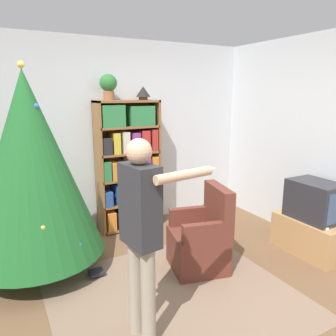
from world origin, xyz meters
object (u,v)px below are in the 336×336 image
(bookshelf, at_px, (129,166))
(standing_person, at_px, (142,227))
(armchair, at_px, (201,240))
(christmas_tree, at_px, (31,166))
(potted_plant, at_px, (108,85))
(television, at_px, (315,201))
(table_lamp, at_px, (143,92))

(bookshelf, bearing_deg, standing_person, -109.07)
(bookshelf, xyz_separation_m, armchair, (0.27, -1.42, -0.58))
(bookshelf, xyz_separation_m, christmas_tree, (-1.31, -0.64, 0.26))
(christmas_tree, height_order, potted_plant, christmas_tree)
(bookshelf, height_order, christmas_tree, christmas_tree)
(television, distance_m, standing_person, 2.41)
(christmas_tree, xyz_separation_m, potted_plant, (1.06, 0.65, 0.82))
(television, xyz_separation_m, armchair, (-1.38, 0.32, -0.33))
(armchair, bearing_deg, potted_plant, -147.13)
(christmas_tree, relative_size, standing_person, 1.38)
(armchair, height_order, potted_plant, potted_plant)
(armchair, bearing_deg, table_lamp, -165.66)
(potted_plant, bearing_deg, table_lamp, 0.00)
(christmas_tree, relative_size, table_lamp, 10.92)
(bookshelf, xyz_separation_m, potted_plant, (-0.24, 0.01, 1.08))
(bookshelf, relative_size, television, 3.02)
(television, distance_m, christmas_tree, 3.19)
(potted_plant, bearing_deg, standing_person, -102.89)
(christmas_tree, xyz_separation_m, table_lamp, (1.55, 0.65, 0.73))
(christmas_tree, bearing_deg, potted_plant, 31.42)
(armchair, relative_size, potted_plant, 2.80)
(television, height_order, table_lamp, table_lamp)
(bookshelf, xyz_separation_m, standing_person, (-0.72, -2.10, 0.03))
(bookshelf, height_order, potted_plant, potted_plant)
(christmas_tree, height_order, table_lamp, christmas_tree)
(bookshelf, height_order, standing_person, bookshelf)
(bookshelf, bearing_deg, table_lamp, 2.39)
(christmas_tree, relative_size, armchair, 2.37)
(television, relative_size, potted_plant, 1.80)
(bookshelf, distance_m, television, 2.41)
(christmas_tree, distance_m, table_lamp, 1.83)
(bookshelf, height_order, table_lamp, table_lamp)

